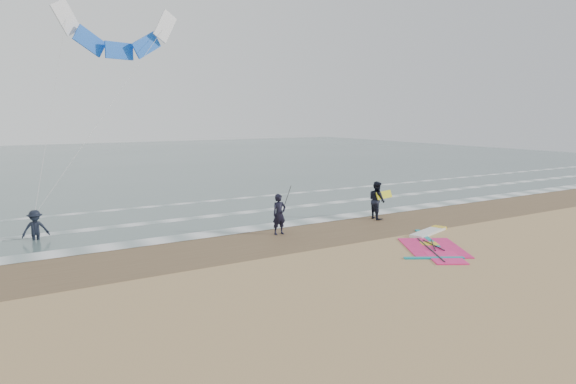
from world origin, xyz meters
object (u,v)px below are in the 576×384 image
person_standing (279,214)px  person_walking (377,200)px  person_wading (35,222)px  windsurf_rig (433,243)px  surf_kite (118,37)px

person_standing → person_walking: 6.12m
person_wading → person_walking: bearing=-15.4°
windsurf_rig → person_wading: bearing=146.7°
windsurf_rig → surf_kite: 19.34m
person_standing → windsurf_rig: bearing=-47.5°
windsurf_rig → surf_kite: (-9.19, 14.14, 9.48)m
person_standing → person_walking: person_walking is taller
person_standing → person_wading: bearing=153.7°
person_standing → surf_kite: surf_kite is taller
person_wading → surf_kite: size_ratio=0.17×
person_walking → person_wading: bearing=82.5°
windsurf_rig → person_walking: size_ratio=2.71×
windsurf_rig → person_wading: 17.07m
person_standing → surf_kite: (-4.52, 9.25, 8.58)m
surf_kite → person_walking: bearing=-39.9°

